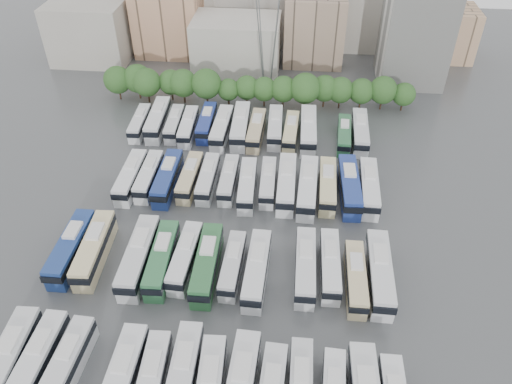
# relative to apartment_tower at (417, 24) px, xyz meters

# --- Properties ---
(ground) EXTENTS (220.00, 220.00, 0.00)m
(ground) POSITION_rel_apartment_tower_xyz_m (-34.00, -58.00, -13.00)
(ground) COLOR #424447
(ground) RESTS_ON ground
(tree_line) EXTENTS (65.45, 7.76, 8.05)m
(tree_line) POSITION_rel_apartment_tower_xyz_m (-35.66, -15.93, -8.63)
(tree_line) COLOR black
(tree_line) RESTS_ON ground
(city_buildings) EXTENTS (102.00, 35.00, 20.00)m
(city_buildings) POSITION_rel_apartment_tower_xyz_m (-41.46, 13.86, -5.13)
(city_buildings) COLOR #9E998E
(city_buildings) RESTS_ON ground
(apartment_tower) EXTENTS (14.00, 14.00, 26.00)m
(apartment_tower) POSITION_rel_apartment_tower_xyz_m (0.00, 0.00, 0.00)
(apartment_tower) COLOR silver
(apartment_tower) RESTS_ON ground
(electricity_pylon) EXTENTS (9.00, 6.91, 33.83)m
(electricity_pylon) POSITION_rel_apartment_tower_xyz_m (-32.00, -8.00, 5.66)
(electricity_pylon) COLOR slate
(electricity_pylon) RESTS_ON ground
(bus_r0_s0) EXTENTS (3.44, 13.42, 4.18)m
(bus_r0_s0) POSITION_rel_apartment_tower_xyz_m (-55.52, -81.32, -10.95)
(bus_r0_s0) COLOR silver
(bus_r0_s0) RESTS_ON ground
(bus_r0_s1) EXTENTS (2.96, 12.54, 3.92)m
(bus_r0_s1) POSITION_rel_apartment_tower_xyz_m (-52.35, -80.94, -11.08)
(bus_r0_s1) COLOR silver
(bus_r0_s1) RESTS_ON ground
(bus_r0_s2) EXTENTS (3.14, 12.18, 3.79)m
(bus_r0_s2) POSITION_rel_apartment_tower_xyz_m (-48.94, -81.18, -11.14)
(bus_r0_s2) COLOR silver
(bus_r0_s2) RESTS_ON ground
(bus_r0_s4) EXTENTS (2.90, 13.19, 4.13)m
(bus_r0_s4) POSITION_rel_apartment_tower_xyz_m (-42.13, -82.44, -10.97)
(bus_r0_s4) COLOR silver
(bus_r0_s4) RESTS_ON ground
(bus_r0_s5) EXTENTS (3.19, 12.05, 3.75)m
(bus_r0_s5) POSITION_rel_apartment_tower_xyz_m (-38.87, -82.23, -11.16)
(bus_r0_s5) COLOR silver
(bus_r0_s5) RESTS_ON ground
(bus_r0_s6) EXTENTS (3.03, 12.79, 4.00)m
(bus_r0_s6) POSITION_rel_apartment_tower_xyz_m (-35.60, -81.20, -11.04)
(bus_r0_s6) COLOR silver
(bus_r0_s6) RESTS_ON ground
(bus_r1_s0) EXTENTS (2.90, 13.13, 4.12)m
(bus_r1_s0) POSITION_rel_apartment_tower_xyz_m (-55.43, -63.02, -10.98)
(bus_r1_s0) COLOR navy
(bus_r1_s0) RESTS_ON ground
(bus_r1_s1) EXTENTS (3.51, 13.26, 4.12)m
(bus_r1_s1) POSITION_rel_apartment_tower_xyz_m (-52.10, -62.97, -10.98)
(bus_r1_s1) COLOR beige
(bus_r1_s1) RESTS_ON ground
(bus_r1_s3) EXTENTS (3.18, 13.72, 4.29)m
(bus_r1_s3) POSITION_rel_apartment_tower_xyz_m (-45.42, -63.84, -10.89)
(bus_r1_s3) COLOR silver
(bus_r1_s3) RESTS_ON ground
(bus_r1_s4) EXTENTS (3.17, 12.76, 3.98)m
(bus_r1_s4) POSITION_rel_apartment_tower_xyz_m (-42.18, -63.91, -11.05)
(bus_r1_s4) COLOR #2E6D40
(bus_r1_s4) RESTS_ON ground
(bus_r1_s5) EXTENTS (3.11, 11.95, 3.72)m
(bus_r1_s5) POSITION_rel_apartment_tower_xyz_m (-39.10, -63.15, -11.18)
(bus_r1_s5) COLOR silver
(bus_r1_s5) RESTS_ON ground
(bus_r1_s6) EXTENTS (3.04, 13.12, 4.10)m
(bus_r1_s6) POSITION_rel_apartment_tower_xyz_m (-35.84, -64.28, -10.99)
(bus_r1_s6) COLOR #2B6437
(bus_r1_s6) RESTS_ON ground
(bus_r1_s7) EXTENTS (2.71, 11.04, 3.44)m
(bus_r1_s7) POSITION_rel_apartment_tower_xyz_m (-32.38, -63.84, -11.31)
(bus_r1_s7) COLOR silver
(bus_r1_s7) RESTS_ON ground
(bus_r1_s8) EXTENTS (3.12, 12.72, 3.97)m
(bus_r1_s8) POSITION_rel_apartment_tower_xyz_m (-28.99, -64.58, -11.05)
(bus_r1_s8) COLOR silver
(bus_r1_s8) RESTS_ON ground
(bus_r1_s10) EXTENTS (2.80, 12.50, 3.92)m
(bus_r1_s10) POSITION_rel_apartment_tower_xyz_m (-22.49, -63.37, -11.08)
(bus_r1_s10) COLOR silver
(bus_r1_s10) RESTS_ON ground
(bus_r1_s11) EXTENTS (2.71, 11.77, 3.68)m
(bus_r1_s11) POSITION_rel_apartment_tower_xyz_m (-19.12, -62.73, -11.19)
(bus_r1_s11) COLOR silver
(bus_r1_s11) RESTS_ON ground
(bus_r1_s12) EXTENTS (2.55, 11.56, 3.63)m
(bus_r1_s12) POSITION_rel_apartment_tower_xyz_m (-15.78, -64.71, -11.22)
(bus_r1_s12) COLOR beige
(bus_r1_s12) RESTS_ON ground
(bus_r1_s13) EXTENTS (3.18, 13.53, 4.23)m
(bus_r1_s13) POSITION_rel_apartment_tower_xyz_m (-12.60, -63.73, -10.92)
(bus_r1_s13) COLOR silver
(bus_r1_s13) RESTS_ON ground
(bus_r2_s1) EXTENTS (2.75, 12.35, 3.87)m
(bus_r2_s1) POSITION_rel_apartment_tower_xyz_m (-51.97, -45.83, -11.10)
(bus_r2_s1) COLOR white
(bus_r2_s1) RESTS_ON ground
(bus_r2_s2) EXTENTS (2.54, 11.60, 3.64)m
(bus_r2_s2) POSITION_rel_apartment_tower_xyz_m (-49.05, -45.15, -11.21)
(bus_r2_s2) COLOR white
(bus_r2_s2) RESTS_ON ground
(bus_r2_s3) EXTENTS (2.81, 12.77, 4.01)m
(bus_r2_s3) POSITION_rel_apartment_tower_xyz_m (-45.74, -45.59, -11.03)
(bus_r2_s3) COLOR navy
(bus_r2_s3) RESTS_ON ground
(bus_r2_s4) EXTENTS (2.77, 11.50, 3.59)m
(bus_r2_s4) POSITION_rel_apartment_tower_xyz_m (-42.15, -44.77, -11.24)
(bus_r2_s4) COLOR #CCBA8C
(bus_r2_s4) RESTS_ON ground
(bus_r2_s5) EXTENTS (2.51, 11.35, 3.56)m
(bus_r2_s5) POSITION_rel_apartment_tower_xyz_m (-39.09, -44.82, -11.25)
(bus_r2_s5) COLOR silver
(bus_r2_s5) RESTS_ON ground
(bus_r2_s6) EXTENTS (2.44, 11.08, 3.47)m
(bus_r2_s6) POSITION_rel_apartment_tower_xyz_m (-35.60, -44.73, -11.29)
(bus_r2_s6) COLOR silver
(bus_r2_s6) RESTS_ON ground
(bus_r2_s7) EXTENTS (3.06, 12.00, 3.74)m
(bus_r2_s7) POSITION_rel_apartment_tower_xyz_m (-32.31, -46.10, -11.17)
(bus_r2_s7) COLOR silver
(bus_r2_s7) RESTS_ON ground
(bus_r2_s8) EXTENTS (2.64, 11.09, 3.46)m
(bus_r2_s8) POSITION_rel_apartment_tower_xyz_m (-29.01, -44.80, -11.30)
(bus_r2_s8) COLOR silver
(bus_r2_s8) RESTS_ON ground
(bus_r2_s9) EXTENTS (2.91, 13.21, 4.14)m
(bus_r2_s9) POSITION_rel_apartment_tower_xyz_m (-25.91, -45.35, -10.97)
(bus_r2_s9) COLOR silver
(bus_r2_s9) RESTS_ON ground
(bus_r2_s10) EXTENTS (3.42, 13.56, 4.22)m
(bus_r2_s10) POSITION_rel_apartment_tower_xyz_m (-22.46, -46.03, -10.93)
(bus_r2_s10) COLOR silver
(bus_r2_s10) RESTS_ON ground
(bus_r2_s11) EXTENTS (2.94, 12.43, 3.88)m
(bus_r2_s11) POSITION_rel_apartment_tower_xyz_m (-19.21, -45.09, -11.09)
(bus_r2_s11) COLOR beige
(bus_r2_s11) RESTS_ON ground
(bus_r2_s12) EXTENTS (3.44, 13.67, 4.26)m
(bus_r2_s12) POSITION_rel_apartment_tower_xyz_m (-15.67, -45.11, -10.91)
(bus_r2_s12) COLOR navy
(bus_r2_s12) RESTS_ON ground
(bus_r2_s13) EXTENTS (3.20, 12.96, 4.04)m
(bus_r2_s13) POSITION_rel_apartment_tower_xyz_m (-12.49, -45.09, -11.02)
(bus_r2_s13) COLOR silver
(bus_r2_s13) RESTS_ON ground
(bus_r3_s0) EXTENTS (2.81, 10.97, 3.42)m
(bus_r3_s0) POSITION_rel_apartment_tower_xyz_m (-55.45, -28.16, -11.32)
(bus_r3_s0) COLOR silver
(bus_r3_s0) RESTS_ON ground
(bus_r3_s1) EXTENTS (3.46, 13.30, 4.14)m
(bus_r3_s1) POSITION_rel_apartment_tower_xyz_m (-52.05, -27.14, -10.97)
(bus_r3_s1) COLOR silver
(bus_r3_s1) RESTS_ON ground
(bus_r3_s2) EXTENTS (2.82, 11.00, 3.43)m
(bus_r3_s2) POSITION_rel_apartment_tower_xyz_m (-48.63, -27.82, -11.32)
(bus_r3_s2) COLOR silver
(bus_r3_s2) RESTS_ON ground
(bus_r3_s3) EXTENTS (2.96, 11.63, 3.62)m
(bus_r3_s3) POSITION_rel_apartment_tower_xyz_m (-45.68, -28.75, -11.22)
(bus_r3_s3) COLOR white
(bus_r3_s3) RESTS_ON ground
(bus_r3_s4) EXTENTS (2.70, 11.71, 3.67)m
(bus_r3_s4) POSITION_rel_apartment_tower_xyz_m (-42.40, -26.99, -11.20)
(bus_r3_s4) COLOR navy
(bus_r3_s4) RESTS_ON ground
(bus_r3_s5) EXTENTS (3.08, 12.69, 3.96)m
(bus_r3_s5) POSITION_rel_apartment_tower_xyz_m (-39.12, -28.87, -11.05)
(bus_r3_s5) COLOR silver
(bus_r3_s5) RESTS_ON ground
(bus_r3_s6) EXTENTS (3.36, 13.62, 4.25)m
(bus_r3_s6) POSITION_rel_apartment_tower_xyz_m (-35.60, -28.05, -10.91)
(bus_r3_s6) COLOR silver
(bus_r3_s6) RESTS_ON ground
(bus_r3_s7) EXTENTS (2.94, 12.02, 3.75)m
(bus_r3_s7) POSITION_rel_apartment_tower_xyz_m (-32.46, -28.91, -11.16)
(bus_r3_s7) COLOR #C5B187
(bus_r3_s7) RESTS_ON ground
(bus_r3_s8) EXTENTS (3.01, 12.30, 3.84)m
(bus_r3_s8) POSITION_rel_apartment_tower_xyz_m (-28.94, -27.47, -11.12)
(bus_r3_s8) COLOR silver
(bus_r3_s8) RESTS_ON ground
(bus_r3_s9) EXTENTS (2.93, 11.50, 3.58)m
(bus_r3_s9) POSITION_rel_apartment_tower_xyz_m (-25.84, -28.72, -11.24)
(bus_r3_s9) COLOR beige
(bus_r3_s9) RESTS_ON ground
(bus_r3_s10) EXTENTS (3.12, 13.69, 4.28)m
(bus_r3_s10) POSITION_rel_apartment_tower_xyz_m (-22.58, -28.33, -10.90)
(bus_r3_s10) COLOR white
(bus_r3_s10) RESTS_ON ground
(bus_r3_s12) EXTENTS (2.99, 11.27, 3.50)m
(bus_r3_s12) POSITION_rel_apartment_tower_xyz_m (-15.81, -28.88, -11.28)
(bus_r3_s12) COLOR #2A633C
(bus_r3_s12) RESTS_ON ground
(bus_r3_s13) EXTENTS (3.15, 12.90, 4.03)m
(bus_r3_s13) POSITION_rel_apartment_tower_xyz_m (-12.78, -27.91, -11.02)
(bus_r3_s13) COLOR silver
(bus_r3_s13) RESTS_ON ground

